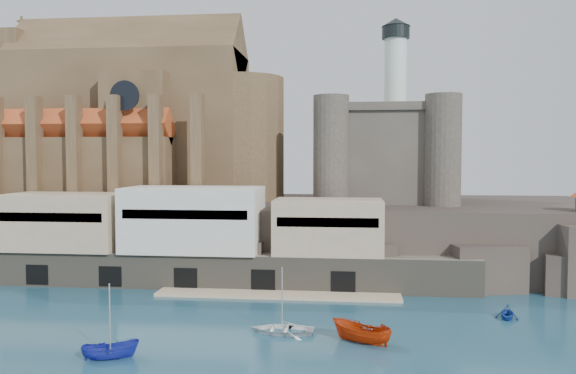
% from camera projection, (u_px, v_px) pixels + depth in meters
% --- Properties ---
extents(ground, '(300.00, 300.00, 0.00)m').
position_uv_depth(ground, '(231.00, 344.00, 51.08)').
color(ground, navy).
rests_on(ground, ground).
extents(promontory, '(100.00, 36.00, 10.00)m').
position_uv_depth(promontory, '(281.00, 233.00, 89.93)').
color(promontory, '#2B2420').
rests_on(promontory, ground).
extents(quay, '(70.00, 12.00, 13.05)m').
position_uv_depth(quay, '(192.00, 239.00, 74.76)').
color(quay, '#6A6455').
rests_on(quay, ground).
extents(church, '(47.00, 25.93, 30.51)m').
position_uv_depth(church, '(141.00, 127.00, 94.05)').
color(church, '#503C25').
rests_on(church, promontory).
extents(castle_keep, '(21.20, 21.20, 29.30)m').
position_uv_depth(castle_keep, '(383.00, 149.00, 89.18)').
color(castle_keep, '#423C34').
rests_on(castle_keep, promontory).
extents(boat_2, '(2.33, 2.30, 4.75)m').
position_uv_depth(boat_2, '(111.00, 358.00, 47.33)').
color(boat_2, '#1F2AA0').
rests_on(boat_2, ground).
extents(boat_5, '(2.99, 2.96, 5.84)m').
position_uv_depth(boat_5, '(361.00, 343.00, 51.40)').
color(boat_5, '#B93108').
rests_on(boat_5, ground).
extents(boat_6, '(1.40, 4.42, 6.13)m').
position_uv_depth(boat_6, '(282.00, 332.00, 54.38)').
color(boat_6, white).
rests_on(boat_6, ground).
extents(boat_7, '(3.32, 2.57, 3.38)m').
position_uv_depth(boat_7, '(507.00, 318.00, 59.21)').
color(boat_7, '#163E9B').
rests_on(boat_7, ground).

